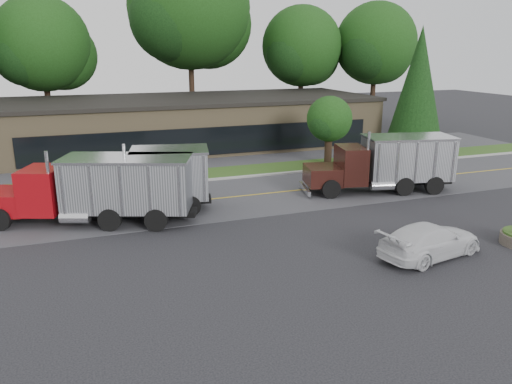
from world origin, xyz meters
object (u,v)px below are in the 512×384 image
at_px(dump_truck_red, 99,188).
at_px(dump_truck_maroon, 388,162).
at_px(dump_truck_blue, 152,179).
at_px(rally_car, 430,240).

height_order(dump_truck_red, dump_truck_maroon, same).
bearing_deg(dump_truck_blue, rally_car, 146.21).
xyz_separation_m(dump_truck_maroon, rally_car, (-4.11, -9.24, -1.10)).
xyz_separation_m(dump_truck_blue, rally_car, (9.93, -10.15, -1.08)).
bearing_deg(dump_truck_maroon, dump_truck_blue, 9.05).
bearing_deg(dump_truck_blue, dump_truck_red, 32.21).
bearing_deg(rally_car, dump_truck_maroon, -35.69).
xyz_separation_m(dump_truck_red, dump_truck_maroon, (16.85, 0.13, -0.01)).
bearing_deg(dump_truck_maroon, dump_truck_red, 13.20).
distance_m(dump_truck_red, dump_truck_blue, 2.98).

